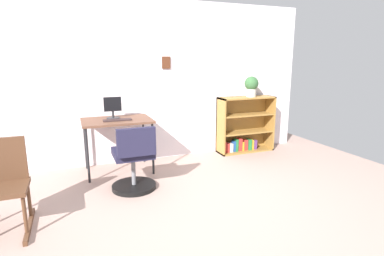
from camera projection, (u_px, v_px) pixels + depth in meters
name	position (u px, v px, depth m)	size (l,w,h in m)	color
ground_plane	(204.00, 224.00, 2.88)	(6.24, 6.24, 0.00)	tan
wall_back	(146.00, 82.00, 4.58)	(5.20, 0.12, 2.36)	silver
desk	(117.00, 124.00, 4.11)	(0.90, 0.63, 0.73)	brown
monitor	(113.00, 108.00, 4.14)	(0.23, 0.18, 0.29)	#262628
keyboard	(117.00, 120.00, 4.01)	(0.36, 0.12, 0.02)	#312322
office_chair	(134.00, 163.00, 3.56)	(0.52, 0.55, 0.79)	black
rocking_chair	(2.00, 184.00, 2.73)	(0.42, 0.64, 0.82)	#523321
bookshelf_low	(243.00, 127.00, 5.13)	(0.95, 0.30, 0.91)	olive
potted_plant_on_shelf	(251.00, 86.00, 4.96)	(0.22, 0.22, 0.33)	#B7B2A8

